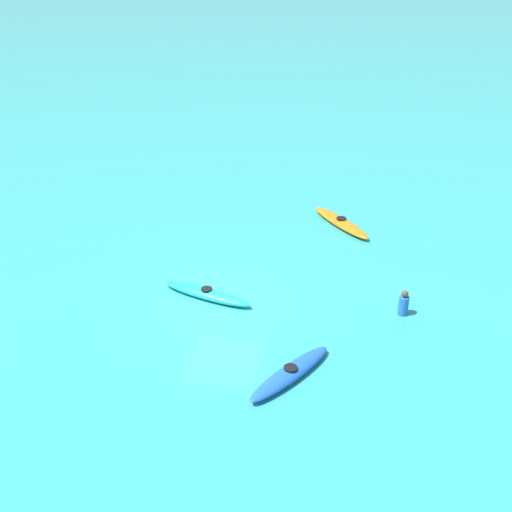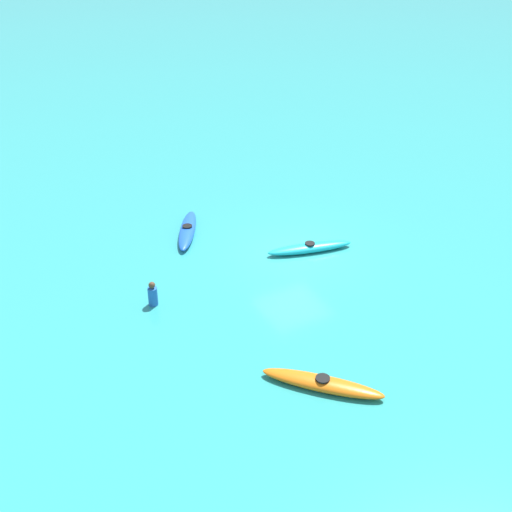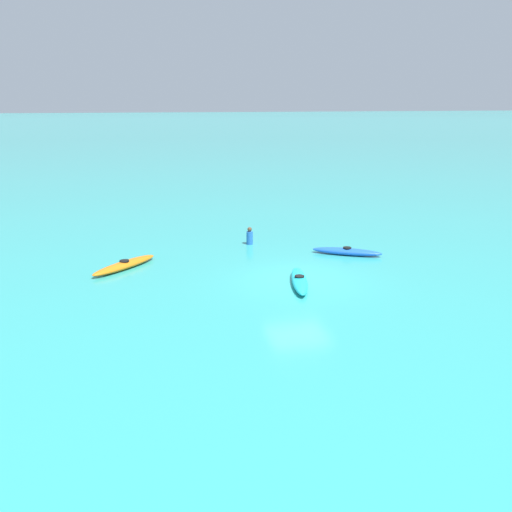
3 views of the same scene
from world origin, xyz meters
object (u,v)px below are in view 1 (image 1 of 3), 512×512
(kayak_orange, at_px, (341,223))
(kayak_blue, at_px, (290,373))
(person_near_shore, at_px, (404,304))
(kayak_cyan, at_px, (207,294))

(kayak_orange, bearing_deg, kayak_blue, 178.60)
(kayak_blue, height_order, person_near_shore, person_near_shore)
(kayak_blue, bearing_deg, kayak_cyan, 45.34)
(kayak_blue, bearing_deg, person_near_shore, -36.49)
(kayak_cyan, xyz_separation_m, kayak_blue, (-3.49, -3.53, 0.00))
(kayak_cyan, xyz_separation_m, person_near_shore, (0.52, -6.49, 0.22))
(kayak_orange, height_order, person_near_shore, person_near_shore)
(person_near_shore, bearing_deg, kayak_orange, 23.81)
(kayak_orange, xyz_separation_m, person_near_shore, (-6.16, -2.72, 0.22))
(person_near_shore, bearing_deg, kayak_blue, 143.51)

